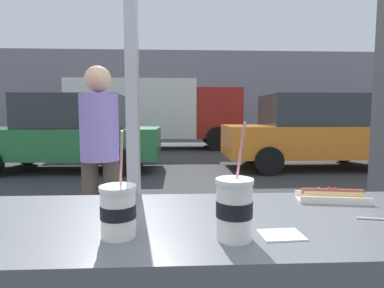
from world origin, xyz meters
name	(u,v)px	position (x,y,z in m)	size (l,w,h in m)	color
ground_plane	(171,159)	(0.00, 8.00, 0.00)	(60.00, 60.00, 0.00)	#38383A
sidewalk_strip	(158,248)	(0.00, 1.60, 0.06)	(16.00, 2.80, 0.12)	#B2ADA3
window_wall	(131,7)	(0.00, 0.08, 1.80)	(3.07, 0.20, 2.90)	#2D2D33
building_facade_far	(174,93)	(0.00, 20.73, 2.86)	(28.00, 1.20, 5.71)	gray
soda_cup_left	(118,210)	(0.03, -0.42, 1.08)	(0.10, 0.10, 0.30)	white
soda_cup_right	(234,208)	(0.35, -0.46, 1.09)	(0.11, 0.11, 0.33)	white
hotdog_tray_near	(332,195)	(0.81, -0.10, 1.02)	(0.28, 0.14, 0.05)	silver
napkin_wrapper	(281,235)	(0.49, -0.44, 1.00)	(0.12, 0.09, 0.00)	white
parked_car_green	(69,133)	(-2.42, 6.30, 0.91)	(4.43, 1.97, 1.82)	#236B38
parked_car_orange	(311,132)	(3.55, 6.30, 0.92)	(4.33, 2.00, 1.83)	orange
box_truck	(155,111)	(-0.71, 11.12, 1.49)	(6.55, 2.44, 2.66)	silver
pedestrian	(100,149)	(-0.46, 1.35, 1.05)	(0.32, 0.32, 1.63)	#3E342E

